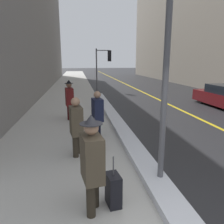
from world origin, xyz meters
TOP-DOWN VIEW (x-y plane):
  - sidewalk_slab at (-2.00, 15.00)m, footprint 4.00×80.00m
  - road_centre_stripe at (4.00, 15.00)m, footprint 0.16×80.00m
  - snow_bank_curb at (0.16, 6.35)m, footprint 0.53×15.28m
  - building_facade_left at (-7.00, 20.00)m, footprint 6.00×36.00m
  - lamp_post at (0.26, 1.67)m, footprint 0.28×0.28m
  - traffic_light_near at (0.95, 16.49)m, footprint 1.31×0.33m
  - pedestrian_in_fedora at (-1.21, 1.00)m, footprint 0.39×0.57m
  - pedestrian_in_glasses at (-1.47, 3.38)m, footprint 0.39×0.57m
  - pedestrian_trailing at (-0.77, 4.75)m, footprint 0.38×0.55m
  - pedestrian_with_shoulder_bag at (-1.77, 7.32)m, footprint 0.39×0.77m
  - rolling_suitcase at (-0.83, 1.11)m, footprint 0.27×0.39m

SIDE VIEW (x-z plane):
  - road_centre_stripe at x=4.00m, z-range 0.00..0.00m
  - sidewalk_slab at x=-2.00m, z-range 0.00..0.01m
  - snow_bank_curb at x=0.16m, z-range 0.00..0.17m
  - rolling_suitcase at x=-0.83m, z-range -0.17..0.78m
  - pedestrian_trailing at x=-0.77m, z-range 0.09..1.68m
  - pedestrian_in_glasses at x=-1.47m, z-range 0.09..1.72m
  - pedestrian_in_fedora at x=-1.21m, z-range 0.08..1.81m
  - pedestrian_with_shoulder_bag at x=-1.77m, z-range 0.08..1.83m
  - traffic_light_near at x=0.95m, z-range 0.79..4.35m
  - lamp_post at x=0.26m, z-range 0.47..5.02m
  - building_facade_left at x=-7.00m, z-range 0.00..14.13m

